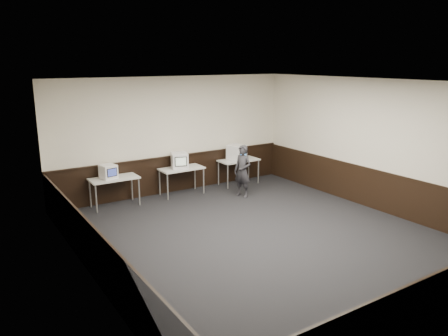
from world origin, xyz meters
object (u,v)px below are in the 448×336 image
object	(u,v)px
desk_center	(182,170)
desk_right	(239,162)
emac_center	(180,161)
person	(243,171)
emac_left	(108,172)
emac_right	(237,152)
desk_left	(114,180)

from	to	relation	value
desk_center	desk_right	distance (m)	1.90
emac_center	person	bearing A→B (deg)	-20.07
person	desk_center	bearing A→B (deg)	-148.61
person	emac_center	bearing A→B (deg)	-147.10
emac_left	emac_right	distance (m)	3.88
desk_center	emac_right	size ratio (longest dim) A/B	2.04
desk_left	emac_right	xyz separation A→B (m)	(3.74, 0.02, 0.29)
desk_center	person	bearing A→B (deg)	-39.68
desk_right	person	bearing A→B (deg)	-119.68
emac_center	person	distance (m)	1.74
desk_center	emac_right	distance (m)	1.86
desk_left	desk_center	world-z (taller)	same
desk_left	emac_center	xyz separation A→B (m)	(1.84, -0.01, 0.29)
emac_center	desk_center	bearing A→B (deg)	27.21
emac_center	emac_left	bearing A→B (deg)	-161.58
emac_right	desk_right	bearing A→B (deg)	-37.48
desk_left	desk_right	distance (m)	3.80
desk_center	emac_left	distance (m)	2.05
emac_right	emac_center	bearing A→B (deg)	161.99
emac_left	emac_center	bearing A→B (deg)	-10.00
desk_left	desk_center	size ratio (longest dim) A/B	1.00
emac_right	emac_left	bearing A→B (deg)	161.70
desk_center	emac_left	bearing A→B (deg)	-179.42
emac_left	person	xyz separation A→B (m)	(3.33, -1.05, -0.22)
desk_left	person	world-z (taller)	person
desk_left	emac_right	size ratio (longest dim) A/B	2.04
emac_right	desk_center	bearing A→B (deg)	161.72
emac_center	emac_right	bearing A→B (deg)	18.98
desk_right	emac_right	size ratio (longest dim) A/B	2.04
desk_left	desk_right	size ratio (longest dim) A/B	1.00
desk_center	desk_right	size ratio (longest dim) A/B	1.00
emac_left	desk_center	bearing A→B (deg)	-9.74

